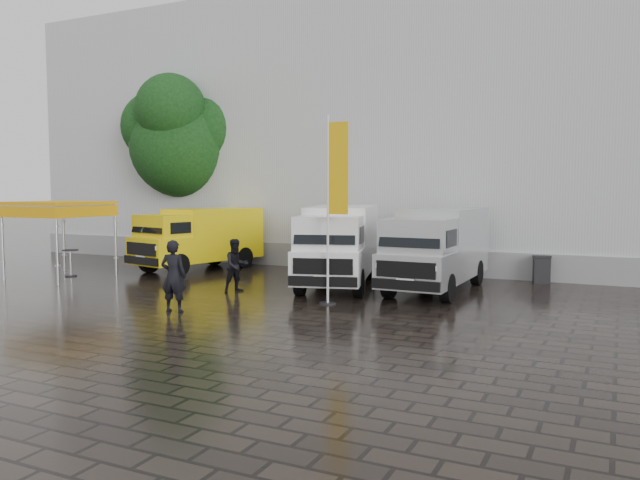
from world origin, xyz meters
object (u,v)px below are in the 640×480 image
object	(u,v)px
van_yellow	(198,240)
person_front	(173,276)
cocktail_table	(71,263)
wheelie_bin	(542,269)
canopy_tent	(58,207)
van_silver	(437,250)
person_tent	(236,265)
flagpole	(334,198)
van_white	(339,247)

from	to	relation	value
van_yellow	person_front	world-z (taller)	van_yellow
cocktail_table	wheelie_bin	world-z (taller)	cocktail_table
canopy_tent	van_silver	bearing A→B (deg)	13.25
person_front	person_tent	bearing A→B (deg)	-97.48
van_silver	person_front	distance (m)	8.60
van_yellow	flagpole	size ratio (longest dim) A/B	1.01
flagpole	person_tent	size ratio (longest dim) A/B	3.16
van_yellow	cocktail_table	size ratio (longest dim) A/B	5.33
van_silver	cocktail_table	bearing A→B (deg)	-167.79
van_yellow	person_tent	size ratio (longest dim) A/B	3.19
cocktail_table	van_silver	bearing A→B (deg)	11.32
person_front	wheelie_bin	bearing A→B (deg)	-143.11
canopy_tent	cocktail_table	size ratio (longest dim) A/B	2.90
van_silver	person_front	xyz separation A→B (m)	(-5.46, -6.63, -0.36)
flagpole	cocktail_table	world-z (taller)	flagpole
van_yellow	flagpole	distance (m)	9.66
van_white	flagpole	bearing A→B (deg)	-83.98
van_yellow	person_front	bearing A→B (deg)	-43.92
van_white	canopy_tent	bearing A→B (deg)	178.86
van_yellow	person_tent	xyz separation A→B (m)	(4.48, -3.96, -0.41)
van_silver	person_tent	xyz separation A→B (m)	(-5.82, -3.02, -0.48)
flagpole	cocktail_table	bearing A→B (deg)	175.16
cocktail_table	person_front	world-z (taller)	person_front
van_yellow	canopy_tent	xyz separation A→B (m)	(-3.31, -4.15, 1.42)
van_silver	canopy_tent	world-z (taller)	canopy_tent
flagpole	cocktail_table	distance (m)	11.89
van_silver	canopy_tent	bearing A→B (deg)	-165.87
cocktail_table	wheelie_bin	bearing A→B (deg)	20.33
van_silver	flagpole	size ratio (longest dim) A/B	1.14
van_yellow	flagpole	xyz separation A→B (m)	(8.28, -4.65, 1.81)
van_white	van_silver	bearing A→B (deg)	-6.74
van_white	cocktail_table	world-z (taller)	van_white
van_silver	person_tent	size ratio (longest dim) A/B	3.59
van_white	van_silver	world-z (taller)	van_white
van_silver	canopy_tent	xyz separation A→B (m)	(-13.62, -3.21, 1.34)
van_white	person_front	size ratio (longest dim) A/B	3.20
cocktail_table	person_front	size ratio (longest dim) A/B	0.52
van_yellow	wheelie_bin	bearing A→B (deg)	24.00
van_yellow	cocktail_table	distance (m)	4.99
cocktail_table	wheelie_bin	size ratio (longest dim) A/B	1.05
van_yellow	flagpole	bearing A→B (deg)	-15.81
cocktail_table	person_front	distance (m)	9.04
van_yellow	van_silver	bearing A→B (deg)	8.26
van_silver	wheelie_bin	world-z (taller)	van_silver
canopy_tent	cocktail_table	bearing A→B (deg)	87.72
person_front	van_white	bearing A→B (deg)	-122.74
person_tent	wheelie_bin	bearing A→B (deg)	-21.08
person_tent	flagpole	bearing A→B (deg)	-67.53
van_yellow	cocktail_table	bearing A→B (deg)	-118.46
van_yellow	flagpole	world-z (taller)	flagpole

